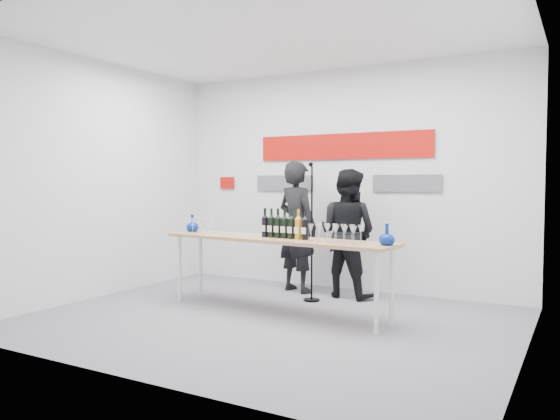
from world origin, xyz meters
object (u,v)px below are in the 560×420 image
at_px(tasting_table, 276,243).
at_px(mic_stand, 312,259).
at_px(presenter_right, 347,233).
at_px(presenter_left, 297,227).

bearing_deg(tasting_table, mic_stand, 87.45).
height_order(tasting_table, presenter_right, presenter_right).
xyz_separation_m(presenter_left, mic_stand, (0.43, -0.43, -0.35)).
bearing_deg(presenter_left, mic_stand, 152.90).
xyz_separation_m(presenter_right, mic_stand, (-0.28, -0.45, -0.29)).
relative_size(presenter_right, mic_stand, 0.95).
distance_m(tasting_table, presenter_left, 1.20).
height_order(tasting_table, mic_stand, mic_stand).
height_order(presenter_left, mic_stand, presenter_left).
xyz_separation_m(presenter_left, presenter_right, (0.71, 0.02, -0.06)).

